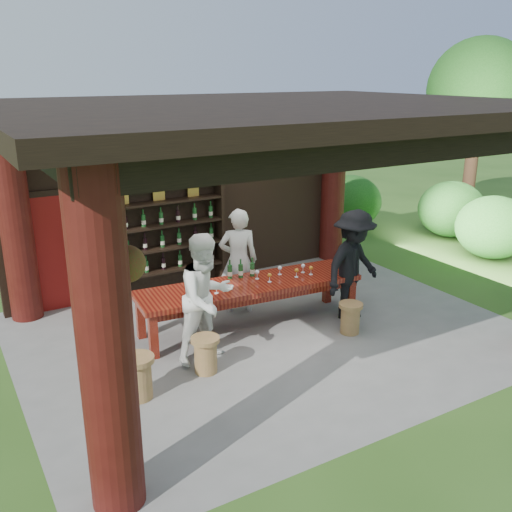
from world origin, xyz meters
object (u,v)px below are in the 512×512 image
host (238,261)px  napkin_basket (197,289)px  guest_woman (206,298)px  stool_near_right (350,317)px  wine_shelf (162,238)px  stool_near_left (206,354)px  guest_man (353,266)px  stool_far_left (138,376)px  tasting_table (250,290)px

host → napkin_basket: size_ratio=6.85×
guest_woman → stool_near_right: bearing=-21.9°
wine_shelf → stool_near_right: 3.69m
stool_near_left → guest_woman: size_ratio=0.28×
stool_near_right → host: size_ratio=0.28×
napkin_basket → guest_man: bearing=-13.3°
stool_far_left → napkin_basket: napkin_basket is taller
stool_far_left → tasting_table: bearing=26.3°
stool_far_left → host: 3.05m
tasting_table → guest_man: (1.60, -0.56, 0.28)m
tasting_table → stool_near_left: tasting_table is taller
stool_far_left → guest_man: size_ratio=0.31×
host → guest_man: guest_man is taller
stool_near_right → stool_far_left: (-3.47, -0.12, 0.04)m
guest_man → napkin_basket: 2.57m
stool_near_right → napkin_basket: size_ratio=1.89×
stool_far_left → guest_woman: guest_woman is taller
guest_woman → stool_far_left: bearing=-170.6°
tasting_table → stool_near_right: (1.24, -0.98, -0.37)m
napkin_basket → tasting_table: bearing=-1.9°
wine_shelf → stool_far_left: bearing=-116.8°
wine_shelf → tasting_table: wine_shelf is taller
tasting_table → wine_shelf: bearing=106.1°
tasting_table → guest_woman: size_ratio=1.97×
tasting_table → napkin_basket: 0.91m
wine_shelf → stool_near_right: bearing=-59.1°
wine_shelf → napkin_basket: bearing=-97.8°
tasting_table → stool_near_right: bearing=-38.3°
wine_shelf → host: (0.78, -1.43, -0.15)m
tasting_table → guest_woman: (-1.04, -0.61, 0.29)m
stool_far_left → guest_woman: size_ratio=0.31×
wine_shelf → tasting_table: (0.61, -2.11, -0.41)m
stool_near_left → stool_near_right: (2.47, -0.03, -0.01)m
stool_near_left → stool_near_right: 2.47m
guest_man → stool_near_left: bearing=173.2°
stool_near_left → stool_far_left: stool_far_left is taller
tasting_table → host: bearing=75.9°
napkin_basket → stool_near_left: bearing=-108.9°
wine_shelf → tasting_table: bearing=-73.9°
guest_man → napkin_basket: bearing=152.2°
host → guest_woman: bearing=70.6°
wine_shelf → guest_man: wine_shelf is taller
tasting_table → stool_near_right: size_ratio=7.40×
stool_near_left → stool_far_left: size_ratio=0.91×
wine_shelf → guest_man: (2.21, -2.67, -0.13)m
stool_near_right → guest_man: size_ratio=0.27×
stool_near_left → host: bearing=49.3°
tasting_table → guest_woman: guest_woman is taller
tasting_table → stool_near_right: 1.62m
host → guest_woman: 1.77m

